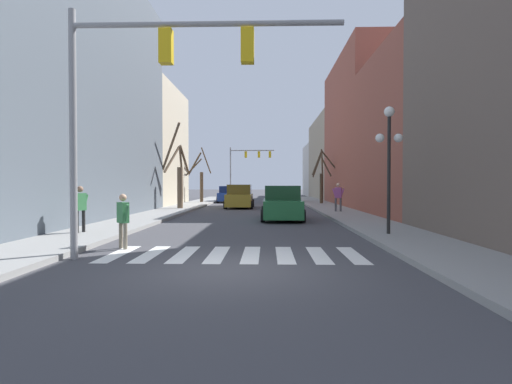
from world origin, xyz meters
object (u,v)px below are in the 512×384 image
object	(u,v)px
car_parked_right_far	(288,195)
car_parked_right_near	(239,197)
street_tree_left_near	(200,179)
traffic_signal_near	(150,78)
street_tree_left_far	(322,177)
car_driving_away_lane	(229,195)
street_lamp_right_corner	(389,144)
car_at_intersection	(282,204)
street_tree_right_near	(178,174)
traffic_signal_far	(246,161)
pedestrian_on_left_sidewalk	(80,205)
pedestrian_near_right_corner	(338,195)
pedestrian_waiting_at_curb	(123,216)

from	to	relation	value
car_parked_right_far	car_parked_right_near	size ratio (longest dim) A/B	0.99
car_parked_right_far	street_tree_left_near	bearing A→B (deg)	100.35
traffic_signal_near	car_parked_right_near	xyz separation A→B (m)	(0.76, 21.00, -3.69)
car_parked_right_far	street_tree_left_far	world-z (taller)	street_tree_left_far
car_driving_away_lane	car_parked_right_near	bearing A→B (deg)	-169.98
traffic_signal_near	car_driving_away_lane	xyz separation A→B (m)	(-0.99, 30.91, -3.76)
traffic_signal_near	street_tree_left_near	size ratio (longest dim) A/B	1.31
street_lamp_right_corner	car_at_intersection	world-z (taller)	street_lamp_right_corner
street_tree_left_near	street_tree_right_near	world-z (taller)	street_tree_right_near
traffic_signal_far	pedestrian_on_left_sidewalk	bearing A→B (deg)	-95.79
street_tree_left_far	traffic_signal_near	bearing A→B (deg)	-106.85
traffic_signal_far	pedestrian_near_right_corner	xyz separation A→B (m)	(7.26, -27.65, -3.73)
car_driving_away_lane	pedestrian_near_right_corner	xyz separation A→B (m)	(8.38, -15.52, 0.43)
pedestrian_waiting_at_curb	street_tree_right_near	bearing A→B (deg)	-39.47
traffic_signal_far	pedestrian_near_right_corner	bearing A→B (deg)	-75.30
car_parked_right_far	car_at_intersection	distance (m)	18.78
traffic_signal_near	car_parked_right_near	distance (m)	21.34
car_parked_right_near	street_tree_left_near	xyz separation A→B (m)	(-4.30, 7.28, 1.49)
traffic_signal_far	pedestrian_waiting_at_curb	world-z (taller)	traffic_signal_far
car_parked_right_near	car_at_intersection	size ratio (longest dim) A/B	0.88
street_tree_right_near	street_tree_left_far	size ratio (longest dim) A/B	1.28
car_parked_right_far	street_tree_left_far	distance (m)	5.25
traffic_signal_near	car_at_intersection	world-z (taller)	traffic_signal_near
traffic_signal_near	pedestrian_waiting_at_curb	xyz separation A→B (m)	(-1.30, 1.59, -3.58)
traffic_signal_far	traffic_signal_near	bearing A→B (deg)	-90.17
pedestrian_waiting_at_curb	street_tree_right_near	xyz separation A→B (m)	(-2.17, 17.03, 1.63)
car_driving_away_lane	street_tree_left_far	xyz separation A→B (m)	(8.78, -5.19, 1.68)
traffic_signal_far	car_parked_right_near	bearing A→B (deg)	-88.36
car_driving_away_lane	pedestrian_on_left_sidewalk	world-z (taller)	pedestrian_on_left_sidewalk
car_at_intersection	pedestrian_on_left_sidewalk	xyz separation A→B (m)	(-7.49, -6.88, 0.30)
pedestrian_near_right_corner	street_tree_left_near	xyz separation A→B (m)	(-10.92, 12.89, 1.13)
pedestrian_on_left_sidewalk	traffic_signal_near	bearing A→B (deg)	66.54
car_parked_right_far	pedestrian_on_left_sidewalk	distance (m)	27.09
street_tree_left_far	street_tree_left_near	bearing A→B (deg)	167.23
traffic_signal_near	street_tree_left_far	world-z (taller)	traffic_signal_near
pedestrian_waiting_at_curb	street_tree_left_near	world-z (taller)	street_tree_left_near
car_parked_right_near	pedestrian_waiting_at_curb	bearing A→B (deg)	-6.04
traffic_signal_far	pedestrian_waiting_at_curb	bearing A→B (deg)	-91.97
car_parked_right_near	car_driving_away_lane	bearing A→B (deg)	-169.98
pedestrian_waiting_at_curb	pedestrian_on_left_sidewalk	size ratio (longest dim) A/B	0.96
traffic_signal_near	car_parked_right_far	distance (m)	30.50
car_parked_right_far	car_parked_right_near	world-z (taller)	car_parked_right_near
car_parked_right_far	car_parked_right_near	xyz separation A→B (m)	(-4.27, -8.84, 0.08)
car_parked_right_near	pedestrian_waiting_at_curb	size ratio (longest dim) A/B	2.60
traffic_signal_near	car_parked_right_near	bearing A→B (deg)	87.93
traffic_signal_far	car_driving_away_lane	size ratio (longest dim) A/B	1.42
traffic_signal_far	pedestrian_near_right_corner	size ratio (longest dim) A/B	3.76
traffic_signal_near	pedestrian_on_left_sidewalk	distance (m)	6.63
car_driving_away_lane	car_parked_right_near	distance (m)	10.06
street_tree_left_near	car_at_intersection	bearing A→B (deg)	-67.20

